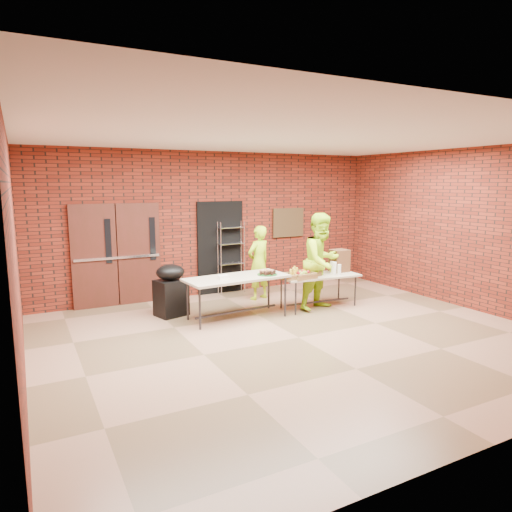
{
  "coord_description": "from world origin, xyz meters",
  "views": [
    {
      "loc": [
        -3.93,
        -6.03,
        2.51
      ],
      "look_at": [
        -0.06,
        1.4,
        1.16
      ],
      "focal_mm": 32.0,
      "sensor_mm": 36.0,
      "label": 1
    }
  ],
  "objects_px": {
    "table_right": "(319,278)",
    "volunteer_man": "(322,261)",
    "table_left": "(237,280)",
    "covered_grill": "(171,290)",
    "coffee_dispenser": "(339,261)",
    "wire_rack": "(231,258)",
    "volunteer_woman": "(259,263)"
  },
  "relations": [
    {
      "from": "covered_grill",
      "to": "volunteer_man",
      "type": "xyz_separation_m",
      "value": [
        2.82,
        -0.92,
        0.47
      ]
    },
    {
      "from": "table_left",
      "to": "volunteer_man",
      "type": "xyz_separation_m",
      "value": [
        1.78,
        -0.18,
        0.24
      ]
    },
    {
      "from": "coffee_dispenser",
      "to": "covered_grill",
      "type": "xyz_separation_m",
      "value": [
        -3.43,
        0.7,
        -0.4
      ]
    },
    {
      "from": "wire_rack",
      "to": "table_right",
      "type": "xyz_separation_m",
      "value": [
        1.07,
        -1.93,
        -0.21
      ]
    },
    {
      "from": "volunteer_woman",
      "to": "volunteer_man",
      "type": "distance_m",
      "value": 1.48
    },
    {
      "from": "wire_rack",
      "to": "volunteer_woman",
      "type": "xyz_separation_m",
      "value": [
        0.29,
        -0.78,
        -0.02
      ]
    },
    {
      "from": "volunteer_woman",
      "to": "wire_rack",
      "type": "bearing_deg",
      "value": -86.36
    },
    {
      "from": "wire_rack",
      "to": "covered_grill",
      "type": "bearing_deg",
      "value": -151.36
    },
    {
      "from": "table_right",
      "to": "covered_grill",
      "type": "relative_size",
      "value": 1.69
    },
    {
      "from": "wire_rack",
      "to": "table_left",
      "type": "relative_size",
      "value": 0.83
    },
    {
      "from": "table_right",
      "to": "covered_grill",
      "type": "bearing_deg",
      "value": 168.22
    },
    {
      "from": "table_left",
      "to": "volunteer_woman",
      "type": "height_order",
      "value": "volunteer_woman"
    },
    {
      "from": "volunteer_woman",
      "to": "volunteer_man",
      "type": "relative_size",
      "value": 0.83
    },
    {
      "from": "wire_rack",
      "to": "coffee_dispenser",
      "type": "distance_m",
      "value": 2.46
    },
    {
      "from": "table_right",
      "to": "volunteer_woman",
      "type": "distance_m",
      "value": 1.4
    },
    {
      "from": "table_right",
      "to": "coffee_dispenser",
      "type": "relative_size",
      "value": 3.62
    },
    {
      "from": "table_right",
      "to": "covered_grill",
      "type": "xyz_separation_m",
      "value": [
        -2.84,
        0.81,
        -0.12
      ]
    },
    {
      "from": "table_left",
      "to": "coffee_dispenser",
      "type": "bearing_deg",
      "value": -3.38
    },
    {
      "from": "wire_rack",
      "to": "table_right",
      "type": "height_order",
      "value": "wire_rack"
    },
    {
      "from": "wire_rack",
      "to": "volunteer_woman",
      "type": "distance_m",
      "value": 0.83
    },
    {
      "from": "table_left",
      "to": "covered_grill",
      "type": "bearing_deg",
      "value": 139.94
    },
    {
      "from": "table_left",
      "to": "covered_grill",
      "type": "relative_size",
      "value": 2.0
    },
    {
      "from": "coffee_dispenser",
      "to": "covered_grill",
      "type": "bearing_deg",
      "value": 168.5
    },
    {
      "from": "table_right",
      "to": "volunteer_man",
      "type": "distance_m",
      "value": 0.37
    },
    {
      "from": "covered_grill",
      "to": "volunteer_woman",
      "type": "height_order",
      "value": "volunteer_woman"
    },
    {
      "from": "table_right",
      "to": "volunteer_man",
      "type": "height_order",
      "value": "volunteer_man"
    },
    {
      "from": "wire_rack",
      "to": "table_right",
      "type": "distance_m",
      "value": 2.22
    },
    {
      "from": "coffee_dispenser",
      "to": "covered_grill",
      "type": "relative_size",
      "value": 0.47
    },
    {
      "from": "wire_rack",
      "to": "coffee_dispenser",
      "type": "relative_size",
      "value": 3.57
    },
    {
      "from": "coffee_dispenser",
      "to": "table_right",
      "type": "bearing_deg",
      "value": -169.45
    },
    {
      "from": "covered_grill",
      "to": "volunteer_woman",
      "type": "xyz_separation_m",
      "value": [
        2.07,
        0.34,
        0.31
      ]
    },
    {
      "from": "table_left",
      "to": "table_right",
      "type": "xyz_separation_m",
      "value": [
        1.8,
        -0.06,
        -0.11
      ]
    }
  ]
}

